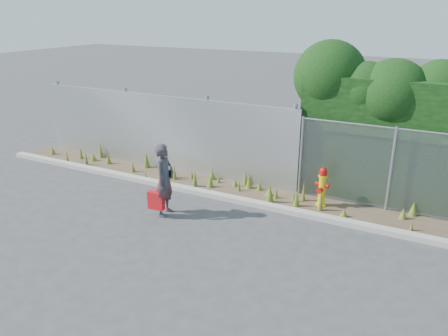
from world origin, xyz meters
The scene contains 9 objects.
ground centered at (0.00, 0.00, 0.00)m, with size 80.00×80.00×0.00m, color #3C3D3F.
curb centered at (0.00, 1.80, 0.06)m, with size 16.00×0.22×0.12m, color #A49D94.
weed_strip centered at (0.10, 2.48, 0.13)m, with size 16.00×1.31×0.52m.
corrugated_fence centered at (-3.25, 3.01, 1.10)m, with size 8.50×0.21×2.30m.
chainlink_fence centered at (4.25, 3.00, 1.03)m, with size 6.50×0.07×2.05m.
fire_hydrant centered at (1.76, 2.51, 0.49)m, with size 0.34×0.31×1.02m.
woman centered at (-1.33, 0.44, 0.85)m, with size 0.62×0.41×1.71m, color #0D5458.
red_tote_bag centered at (-1.44, 0.23, 0.40)m, with size 0.38×0.14×0.50m.
black_shoulder_bag centered at (-1.34, 0.59, 0.96)m, with size 0.22×0.09×0.16m.
Camera 1 is at (4.08, -7.12, 4.50)m, focal length 35.00 mm.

